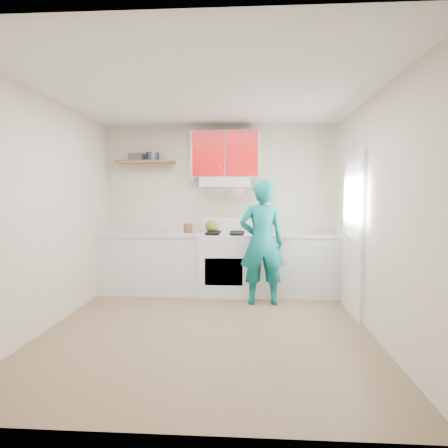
# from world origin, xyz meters

# --- Properties ---
(floor) EXTENTS (3.80, 3.80, 0.00)m
(floor) POSITION_xyz_m (0.00, 0.00, 0.00)
(floor) COLOR brown
(floor) RESTS_ON ground
(ceiling) EXTENTS (3.60, 3.80, 0.04)m
(ceiling) POSITION_xyz_m (0.00, 0.00, 2.60)
(ceiling) COLOR white
(ceiling) RESTS_ON floor
(back_wall) EXTENTS (3.60, 0.04, 2.60)m
(back_wall) POSITION_xyz_m (0.00, 1.90, 1.30)
(back_wall) COLOR beige
(back_wall) RESTS_ON floor
(front_wall) EXTENTS (3.60, 0.04, 2.60)m
(front_wall) POSITION_xyz_m (0.00, -1.90, 1.30)
(front_wall) COLOR beige
(front_wall) RESTS_ON floor
(left_wall) EXTENTS (0.04, 3.80, 2.60)m
(left_wall) POSITION_xyz_m (-1.80, 0.00, 1.30)
(left_wall) COLOR beige
(left_wall) RESTS_ON floor
(right_wall) EXTENTS (0.04, 3.80, 2.60)m
(right_wall) POSITION_xyz_m (1.80, 0.00, 1.30)
(right_wall) COLOR beige
(right_wall) RESTS_ON floor
(door) EXTENTS (0.05, 0.85, 2.05)m
(door) POSITION_xyz_m (1.78, 0.70, 1.02)
(door) COLOR white
(door) RESTS_ON floor
(door_glass) EXTENTS (0.01, 0.55, 0.95)m
(door_glass) POSITION_xyz_m (1.75, 0.70, 1.45)
(door_glass) COLOR white
(door_glass) RESTS_ON door
(counter_left) EXTENTS (1.52, 0.60, 0.90)m
(counter_left) POSITION_xyz_m (-1.04, 1.60, 0.45)
(counter_left) COLOR silver
(counter_left) RESTS_ON floor
(counter_right) EXTENTS (1.32, 0.60, 0.90)m
(counter_right) POSITION_xyz_m (1.14, 1.60, 0.45)
(counter_right) COLOR silver
(counter_right) RESTS_ON floor
(stove) EXTENTS (0.76, 0.65, 0.92)m
(stove) POSITION_xyz_m (0.10, 1.57, 0.46)
(stove) COLOR white
(stove) RESTS_ON floor
(range_hood) EXTENTS (0.76, 0.44, 0.15)m
(range_hood) POSITION_xyz_m (0.10, 1.68, 1.70)
(range_hood) COLOR silver
(range_hood) RESTS_ON back_wall
(upper_cabinets) EXTENTS (1.02, 0.33, 0.70)m
(upper_cabinets) POSITION_xyz_m (0.10, 1.73, 2.12)
(upper_cabinets) COLOR red
(upper_cabinets) RESTS_ON back_wall
(shelf) EXTENTS (0.90, 0.30, 0.04)m
(shelf) POSITION_xyz_m (-1.15, 1.75, 2.02)
(shelf) COLOR brown
(shelf) RESTS_ON back_wall
(books) EXTENTS (0.22, 0.16, 0.11)m
(books) POSITION_xyz_m (-1.29, 1.73, 2.09)
(books) COLOR #443C45
(books) RESTS_ON shelf
(tin) EXTENTS (0.27, 0.27, 0.13)m
(tin) POSITION_xyz_m (-1.04, 1.75, 2.10)
(tin) COLOR #333D4C
(tin) RESTS_ON shelf
(kettle) EXTENTS (0.23, 0.23, 0.19)m
(kettle) POSITION_xyz_m (-0.13, 1.84, 1.01)
(kettle) COLOR olive
(kettle) RESTS_ON stove
(crock) EXTENTS (0.18, 0.18, 0.16)m
(crock) POSITION_xyz_m (-0.48, 1.66, 0.98)
(crock) COLOR #503723
(crock) RESTS_ON counter_left
(cutting_board) EXTENTS (0.32, 0.27, 0.02)m
(cutting_board) POSITION_xyz_m (0.78, 1.55, 0.91)
(cutting_board) COLOR olive
(cutting_board) RESTS_ON counter_right
(silicone_mat) EXTENTS (0.37, 0.34, 0.01)m
(silicone_mat) POSITION_xyz_m (1.40, 1.54, 0.90)
(silicone_mat) COLOR red
(silicone_mat) RESTS_ON counter_right
(person) EXTENTS (0.65, 0.45, 1.71)m
(person) POSITION_xyz_m (0.64, 1.06, 0.86)
(person) COLOR #0C6C6C
(person) RESTS_ON floor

